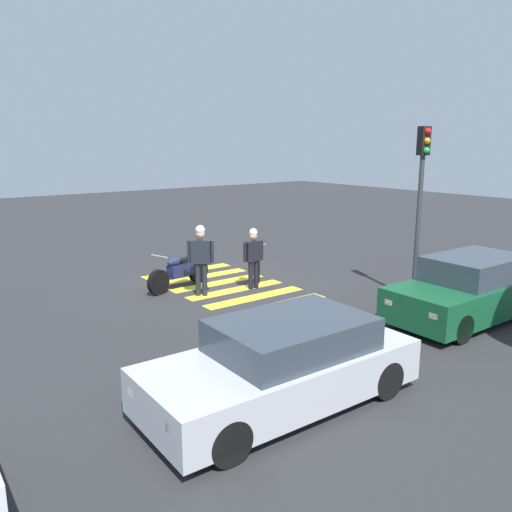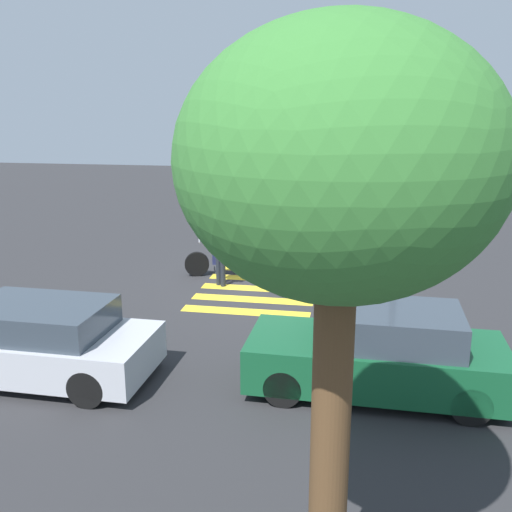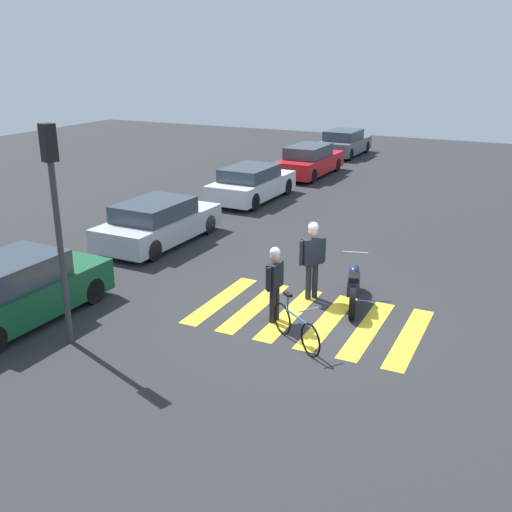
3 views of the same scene
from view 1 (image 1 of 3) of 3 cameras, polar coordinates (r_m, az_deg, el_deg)
ground_plane at (r=14.77m, az=-3.26°, el=-3.37°), size 60.00×60.00×0.00m
police_motorcycle at (r=14.60m, az=-8.50°, el=-1.75°), size 2.21×0.88×1.06m
leaning_bicycle at (r=15.58m, az=0.29°, el=-1.07°), size 1.09×1.46×1.00m
officer_on_foot at (r=13.67m, az=-6.15°, el=0.16°), size 0.58×0.48×1.91m
officer_by_motorcycle at (r=14.30m, az=-0.29°, el=0.18°), size 0.65×0.23×1.71m
crosswalk_stripes at (r=14.77m, az=-3.26°, el=-3.36°), size 3.04×4.95×0.01m
car_green_compact at (r=12.87m, az=22.60°, el=-3.48°), size 4.25×1.83×1.48m
car_silver_sedan at (r=8.16m, az=3.04°, el=-11.91°), size 4.44×1.95×1.36m
traffic_light_pole at (r=13.64m, az=17.82°, el=7.37°), size 0.30×0.35×4.41m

